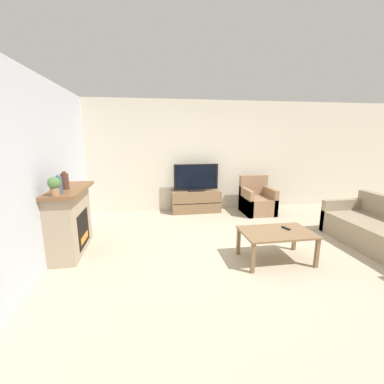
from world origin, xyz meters
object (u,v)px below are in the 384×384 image
(fireplace, at_px, (70,220))
(potted_plant, at_px, (54,185))
(tv, at_px, (196,178))
(mantel_vase_centre_left, at_px, (65,181))
(mantel_vase_left, at_px, (58,185))
(armchair, at_px, (257,201))
(tv_stand, at_px, (196,201))
(remote, at_px, (286,228))
(coffee_table, at_px, (276,235))

(fireplace, xyz_separation_m, potted_plant, (0.02, -0.53, 0.67))
(tv, bearing_deg, potted_plant, -134.53)
(mantel_vase_centre_left, bearing_deg, tv, 39.77)
(mantel_vase_left, bearing_deg, armchair, 26.94)
(tv_stand, bearing_deg, remote, -70.51)
(coffee_table, bearing_deg, tv_stand, 105.33)
(potted_plant, distance_m, tv, 3.40)
(mantel_vase_centre_left, distance_m, tv_stand, 3.22)
(mantel_vase_centre_left, bearing_deg, tv_stand, 39.80)
(fireplace, distance_m, coffee_table, 3.23)
(mantel_vase_centre_left, distance_m, remote, 3.43)
(potted_plant, distance_m, tv_stand, 3.51)
(fireplace, relative_size, coffee_table, 1.20)
(fireplace, relative_size, tv_stand, 1.05)
(fireplace, xyz_separation_m, tv_stand, (2.39, 1.88, -0.27))
(armchair, bearing_deg, mantel_vase_centre_left, -156.50)
(mantel_vase_centre_left, relative_size, tv, 0.26)
(coffee_table, bearing_deg, armchair, 73.22)
(fireplace, bearing_deg, armchair, 22.22)
(potted_plant, relative_size, coffee_table, 0.25)
(mantel_vase_left, height_order, remote, mantel_vase_left)
(potted_plant, bearing_deg, remote, -3.59)
(armchair, bearing_deg, tv_stand, 167.99)
(armchair, height_order, remote, armchair)
(fireplace, height_order, potted_plant, potted_plant)
(tv, relative_size, armchair, 1.20)
(coffee_table, bearing_deg, remote, 22.46)
(fireplace, height_order, armchair, fireplace)
(mantel_vase_left, height_order, potted_plant, mantel_vase_left)
(mantel_vase_left, xyz_separation_m, tv_stand, (2.37, 2.25, -0.92))
(fireplace, xyz_separation_m, remote, (3.31, -0.74, -0.07))
(mantel_vase_centre_left, height_order, remote, mantel_vase_centre_left)
(coffee_table, bearing_deg, tv, 105.34)
(tv, relative_size, coffee_table, 1.04)
(remote, bearing_deg, armchair, 58.08)
(mantel_vase_left, distance_m, tv_stand, 3.40)
(fireplace, height_order, tv_stand, fireplace)
(potted_plant, xyz_separation_m, tv_stand, (2.37, 2.41, -0.94))
(armchair, bearing_deg, coffee_table, -106.78)
(tv_stand, bearing_deg, armchair, -12.01)
(fireplace, distance_m, mantel_vase_centre_left, 0.66)
(mantel_vase_centre_left, xyz_separation_m, coffee_table, (3.11, -0.72, -0.78))
(mantel_vase_left, relative_size, armchair, 0.30)
(mantel_vase_left, bearing_deg, fireplace, 92.56)
(armchair, relative_size, remote, 5.80)
(tv_stand, relative_size, remote, 7.70)
(potted_plant, xyz_separation_m, coffee_table, (3.11, -0.28, -0.80))
(tv_stand, xyz_separation_m, remote, (0.93, -2.62, 0.21))
(tv_stand, relative_size, armchair, 1.33)
(fireplace, xyz_separation_m, coffee_table, (3.12, -0.81, -0.13))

